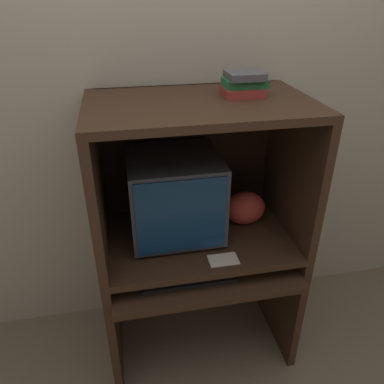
{
  "coord_description": "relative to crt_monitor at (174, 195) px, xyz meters",
  "views": [
    {
      "loc": [
        -0.34,
        -1.25,
        1.9
      ],
      "look_at": [
        -0.03,
        0.31,
        1.02
      ],
      "focal_mm": 35.0,
      "sensor_mm": 36.0,
      "label": 1
    }
  ],
  "objects": [
    {
      "name": "snack_bag",
      "position": [
        0.38,
        0.01,
        -0.13
      ],
      "size": [
        0.22,
        0.16,
        0.18
      ],
      "color": "#BC382D",
      "rests_on": "desk_monitor_shelf"
    },
    {
      "name": "paper_card",
      "position": [
        0.19,
        -0.28,
        -0.22
      ],
      "size": [
        0.14,
        0.09,
        0.0
      ],
      "color": "beige",
      "rests_on": "desk_monitor_shelf"
    },
    {
      "name": "book_stack",
      "position": [
        0.32,
        -0.01,
        0.53
      ],
      "size": [
        0.19,
        0.15,
        0.11
      ],
      "color": "maroon",
      "rests_on": "hutch_upper"
    },
    {
      "name": "keyboard",
      "position": [
        0.02,
        -0.26,
        -0.32
      ],
      "size": [
        0.45,
        0.14,
        0.03
      ],
      "color": "black",
      "rests_on": "desk_base"
    },
    {
      "name": "ground_plane",
      "position": [
        0.11,
        -0.36,
        -0.99
      ],
      "size": [
        12.0,
        12.0,
        0.0
      ],
      "primitive_type": "plane",
      "color": "#756651"
    },
    {
      "name": "hutch_upper",
      "position": [
        0.11,
        -0.01,
        0.24
      ],
      "size": [
        1.0,
        0.63,
        0.7
      ],
      "color": "#382316",
      "rests_on": "desk_monitor_shelf"
    },
    {
      "name": "mouse",
      "position": [
        0.3,
        -0.28,
        -0.31
      ],
      "size": [
        0.07,
        0.05,
        0.03
      ],
      "color": "#B7B7B7",
      "rests_on": "desk_base"
    },
    {
      "name": "desk_monitor_shelf",
      "position": [
        0.11,
        -0.05,
        -0.25
      ],
      "size": [
        1.0,
        0.63,
        0.11
      ],
      "color": "#382316",
      "rests_on": "desk_base"
    },
    {
      "name": "crt_monitor",
      "position": [
        0.0,
        0.0,
        0.0
      ],
      "size": [
        0.45,
        0.44,
        0.43
      ],
      "color": "#333338",
      "rests_on": "desk_monitor_shelf"
    },
    {
      "name": "wall_back",
      "position": [
        0.11,
        0.32,
        0.31
      ],
      "size": [
        6.0,
        0.06,
        2.6
      ],
      "color": "#B2A893",
      "rests_on": "ground_plane"
    },
    {
      "name": "desk_base",
      "position": [
        0.11,
        -0.1,
        -0.57
      ],
      "size": [
        1.0,
        0.69,
        0.66
      ],
      "color": "#382316",
      "rests_on": "ground_plane"
    }
  ]
}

